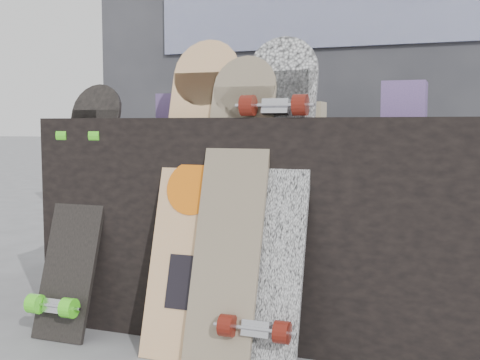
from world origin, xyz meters
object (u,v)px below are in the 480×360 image
at_px(longboard_cascadia, 271,191).
at_px(skateboard_dark, 78,203).
at_px(longboard_geisha, 194,184).
at_px(longboard_celtic, 233,196).
at_px(vendor_table, 264,222).

distance_m(longboard_cascadia, skateboard_dark, 0.77).
relative_size(longboard_geisha, longboard_celtic, 1.07).
relative_size(vendor_table, skateboard_dark, 1.71).
xyz_separation_m(longboard_celtic, longboard_cascadia, (0.13, 0.02, 0.02)).
height_order(vendor_table, longboard_celtic, longboard_celtic).
relative_size(longboard_cascadia, skateboard_dark, 1.15).
distance_m(vendor_table, longboard_geisha, 0.39).
xyz_separation_m(longboard_geisha, longboard_celtic, (0.16, -0.03, -0.03)).
xyz_separation_m(longboard_celtic, skateboard_dark, (-0.64, 0.04, -0.06)).
height_order(longboard_celtic, skateboard_dark, longboard_celtic).
height_order(longboard_cascadia, skateboard_dark, longboard_cascadia).
height_order(longboard_celtic, longboard_cascadia, longboard_cascadia).
bearing_deg(longboard_geisha, longboard_cascadia, -3.15).
bearing_deg(longboard_celtic, longboard_geisha, 168.22).
distance_m(vendor_table, longboard_celtic, 0.37).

